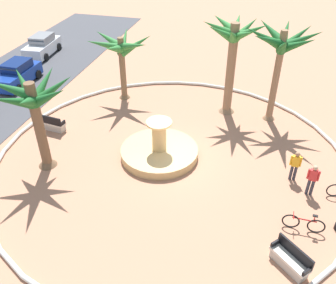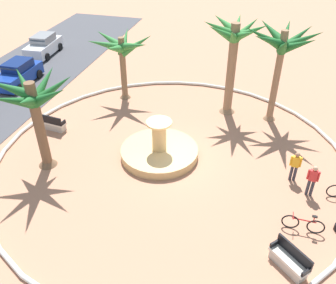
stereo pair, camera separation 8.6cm
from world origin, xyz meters
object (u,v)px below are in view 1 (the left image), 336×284
(person_cyclist_helmet, at_px, (295,165))
(parked_car_third, at_px, (17,74))
(palm_tree_mid_plaza, at_px, (282,47))
(palm_tree_far_side, at_px, (121,50))
(palm_tree_by_curb, at_px, (34,104))
(parked_car_rightmost, at_px, (42,46))
(person_cyclist_photo, at_px, (312,179))
(fountain, at_px, (159,151))
(palm_tree_near_fountain, at_px, (233,46))
(bench_east, at_px, (290,261))
(bench_west, at_px, (52,125))
(bicycle_by_lamppost, at_px, (304,223))

(person_cyclist_helmet, height_order, parked_car_third, parked_car_third)
(palm_tree_mid_plaza, xyz_separation_m, palm_tree_far_side, (0.34, 9.65, -1.19))
(palm_tree_by_curb, height_order, parked_car_rightmost, palm_tree_by_curb)
(person_cyclist_photo, bearing_deg, fountain, 81.38)
(palm_tree_near_fountain, bearing_deg, person_cyclist_helmet, -146.16)
(parked_car_rightmost, bearing_deg, bench_east, -130.15)
(palm_tree_by_curb, distance_m, bench_east, 12.75)
(parked_car_third, bearing_deg, bench_east, -121.06)
(person_cyclist_helmet, xyz_separation_m, parked_car_rightmost, (11.74, 20.37, -0.13))
(fountain, xyz_separation_m, palm_tree_far_side, (5.76, 4.12, 3.06))
(palm_tree_by_curb, bearing_deg, parked_car_third, 40.70)
(person_cyclist_photo, relative_size, parked_car_third, 0.41)
(palm_tree_near_fountain, height_order, bench_west, palm_tree_near_fountain)
(palm_tree_by_curb, relative_size, bench_east, 3.23)
(palm_tree_mid_plaza, relative_size, bench_east, 3.82)
(bicycle_by_lamppost, bearing_deg, person_cyclist_photo, -9.06)
(bench_east, xyz_separation_m, bicycle_by_lamppost, (2.02, -0.57, 0.04))
(fountain, bearing_deg, palm_tree_near_fountain, -26.67)
(bench_east, bearing_deg, parked_car_third, 58.94)
(parked_car_rightmost, bearing_deg, bench_west, -147.31)
(person_cyclist_photo, bearing_deg, bicycle_by_lamppost, 170.94)
(parked_car_rightmost, bearing_deg, palm_tree_near_fountain, -109.64)
(parked_car_third, bearing_deg, parked_car_rightmost, 13.09)
(palm_tree_near_fountain, distance_m, bench_east, 12.40)
(parked_car_third, bearing_deg, palm_tree_near_fountain, -90.78)
(bicycle_by_lamppost, xyz_separation_m, parked_car_rightmost, (14.99, 20.72, 0.40))
(palm_tree_by_curb, distance_m, palm_tree_far_side, 8.07)
(palm_tree_mid_plaza, relative_size, person_cyclist_helmet, 3.55)
(person_cyclist_photo, distance_m, parked_car_rightmost, 24.59)
(bench_east, bearing_deg, palm_tree_far_side, 43.51)
(palm_tree_near_fountain, xyz_separation_m, bicycle_by_lamppost, (-9.12, -4.29, -3.94))
(person_cyclist_photo, bearing_deg, palm_tree_mid_plaza, 16.73)
(bicycle_by_lamppost, distance_m, parked_car_third, 21.53)
(bench_east, xyz_separation_m, person_cyclist_photo, (4.36, -0.94, 0.58))
(bicycle_by_lamppost, bearing_deg, bench_west, 72.57)
(fountain, relative_size, palm_tree_near_fountain, 0.69)
(palm_tree_far_side, xyz_separation_m, person_cyclist_photo, (-6.90, -11.62, -2.43))
(bench_east, height_order, parked_car_third, parked_car_third)
(bench_west, bearing_deg, palm_tree_near_fountain, -63.66)
(palm_tree_by_curb, xyz_separation_m, palm_tree_far_side, (7.97, -1.22, -0.18))
(palm_tree_far_side, relative_size, bench_west, 2.68)
(bench_east, height_order, parked_car_rightmost, parked_car_rightmost)
(fountain, bearing_deg, person_cyclist_photo, -98.62)
(bicycle_by_lamppost, height_order, parked_car_third, parked_car_third)
(palm_tree_by_curb, height_order, parked_car_third, palm_tree_by_curb)
(palm_tree_far_side, relative_size, bench_east, 2.93)
(bicycle_by_lamppost, xyz_separation_m, person_cyclist_helmet, (3.25, 0.35, 0.53))
(parked_car_rightmost, bearing_deg, person_cyclist_helmet, -119.97)
(bench_west, bearing_deg, palm_tree_by_curb, -155.11)
(fountain, height_order, parked_car_third, fountain)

